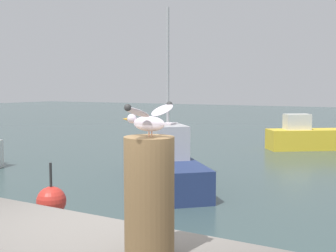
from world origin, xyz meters
TOP-DOWN VIEW (x-y plane):
  - mooring_post at (0.69, -0.56)m, footprint 0.33×0.33m
  - seagull at (0.69, -0.56)m, footprint 0.39×0.57m
  - boat_navy at (-4.06, 7.81)m, footprint 4.65×4.89m
  - boat_yellow at (-1.34, 16.94)m, footprint 4.42×3.59m
  - channel_buoy at (-3.71, 2.97)m, footprint 0.56×0.56m

SIDE VIEW (x-z plane):
  - channel_buoy at x=-3.71m, z-range -0.19..1.14m
  - boat_yellow at x=-1.34m, z-range -0.28..1.32m
  - boat_navy at x=-4.06m, z-range -1.94..3.05m
  - mooring_post at x=0.69m, z-range 1.62..2.42m
  - seagull at x=0.69m, z-range 2.43..2.65m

